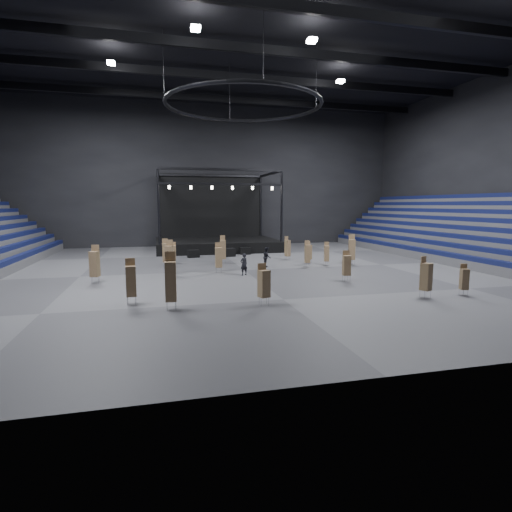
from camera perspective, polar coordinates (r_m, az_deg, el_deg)
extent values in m
plane|color=#49494B|center=(32.64, -1.70, -2.03)|extent=(50.00, 50.00, 0.00)
cube|color=black|center=(34.61, -1.83, 28.84)|extent=(50.00, 42.00, 0.20)
cube|color=black|center=(53.05, -6.61, 11.28)|extent=(50.00, 0.20, 18.00)
cube|color=black|center=(13.01, 19.84, 23.40)|extent=(50.00, 0.20, 18.00)
cube|color=black|center=(44.87, 31.94, 10.96)|extent=(0.20, 42.00, 18.00)
cube|color=#4E4E51|center=(42.53, 27.77, -0.18)|extent=(7.20, 40.00, 0.75)
cube|color=#0C0F36|center=(40.36, 24.32, 0.48)|extent=(0.59, 40.00, 0.40)
cube|color=#4E4E51|center=(42.78, 28.25, 0.34)|extent=(6.30, 40.00, 1.50)
cube|color=#0C0F36|center=(40.85, 25.37, 1.56)|extent=(0.59, 40.00, 0.40)
cube|color=#4E4E51|center=(43.05, 28.72, 0.85)|extent=(5.40, 40.00, 2.25)
cube|color=#0C0F36|center=(41.36, 26.40, 2.61)|extent=(0.59, 40.00, 0.40)
cube|color=#4E4E51|center=(43.32, 29.19, 1.36)|extent=(4.50, 40.00, 3.00)
cube|color=#0C0F36|center=(41.90, 27.40, 3.63)|extent=(0.59, 40.00, 0.40)
cube|color=#4E4E51|center=(43.59, 29.66, 1.86)|extent=(3.60, 40.00, 3.75)
cube|color=#0C0F36|center=(42.47, 28.37, 4.62)|extent=(0.59, 40.00, 0.40)
cube|color=#4E4E51|center=(43.88, 30.11, 2.35)|extent=(2.70, 40.00, 4.50)
cube|color=#0C0F36|center=(43.06, 29.33, 5.59)|extent=(0.59, 40.00, 0.40)
cube|color=#4E4E51|center=(44.17, 30.57, 2.83)|extent=(1.80, 40.00, 5.25)
cube|color=#0C0F36|center=(43.68, 30.26, 6.53)|extent=(0.59, 40.00, 0.40)
cube|color=#4E4E51|center=(44.46, 31.01, 3.31)|extent=(0.90, 40.00, 6.00)
cube|color=#0C0F36|center=(44.31, 31.16, 7.44)|extent=(0.59, 40.00, 0.40)
cube|color=black|center=(47.70, -5.63, 1.63)|extent=(14.00, 10.00, 1.20)
cube|color=black|center=(52.23, -6.45, 7.17)|extent=(13.30, 0.30, 8.00)
cylinder|color=black|center=(42.39, -13.72, 6.84)|extent=(0.24, 0.24, 7.80)
cylinder|color=black|center=(51.59, -13.76, 6.89)|extent=(0.24, 0.24, 7.80)
cylinder|color=black|center=(44.44, 3.68, 7.05)|extent=(0.24, 0.24, 7.80)
cylinder|color=black|center=(53.29, 0.69, 7.11)|extent=(0.24, 0.24, 7.80)
cube|color=black|center=(43.08, -4.87, 12.22)|extent=(13.40, 0.25, 0.25)
cube|color=black|center=(52.16, -6.48, 11.35)|extent=(13.40, 0.25, 0.25)
cube|color=black|center=(42.98, -4.85, 10.23)|extent=(13.40, 0.20, 0.20)
cylinder|color=white|center=(42.44, -12.30, 9.59)|extent=(0.24, 0.24, 0.35)
cylinder|color=white|center=(42.56, -9.30, 9.65)|extent=(0.24, 0.24, 0.35)
cylinder|color=white|center=(42.80, -6.32, 9.69)|extent=(0.24, 0.24, 0.35)
cylinder|color=white|center=(43.15, -3.38, 9.70)|extent=(0.24, 0.24, 0.35)
cylinder|color=white|center=(43.60, -0.49, 9.69)|extent=(0.24, 0.24, 0.35)
cylinder|color=white|center=(44.16, 2.33, 9.65)|extent=(0.24, 0.24, 0.35)
torus|color=black|center=(33.11, -1.79, 20.76)|extent=(12.30, 12.30, 0.30)
cylinder|color=black|center=(35.47, 8.62, 23.95)|extent=(0.04, 0.04, 5.00)
cylinder|color=black|center=(39.43, -3.78, 22.30)|extent=(0.04, 0.04, 5.00)
cylinder|color=black|center=(33.10, -13.10, 25.08)|extent=(0.04, 0.04, 5.00)
cylinder|color=black|center=(28.27, 1.07, 28.47)|extent=(0.04, 0.04, 5.00)
cube|color=black|center=(28.05, 1.71, 32.42)|extent=(49.00, 0.35, 0.70)
cube|color=black|center=(34.33, -1.82, 27.60)|extent=(49.00, 0.35, 0.70)
cube|color=black|center=(40.84, -4.07, 24.24)|extent=(49.00, 0.35, 0.70)
cube|color=black|center=(48.46, -5.80, 21.50)|extent=(49.00, 0.35, 0.70)
cube|color=white|center=(37.38, -20.00, 24.50)|extent=(0.60, 0.60, 0.25)
cube|color=white|center=(40.84, 11.97, 23.23)|extent=(0.60, 0.60, 0.25)
cube|color=white|center=(29.84, -8.63, 29.49)|extent=(0.60, 0.60, 0.25)
cube|color=white|center=(31.60, 7.99, 28.20)|extent=(0.60, 0.60, 0.25)
cube|color=black|center=(40.80, -8.91, 0.32)|extent=(1.25, 0.78, 0.77)
cube|color=black|center=(41.13, -3.91, 0.50)|extent=(1.42, 0.99, 0.86)
cube|color=black|center=(42.86, -1.52, 0.73)|extent=(1.14, 0.58, 0.76)
cylinder|color=silver|center=(36.46, 7.36, -0.80)|extent=(0.03, 0.03, 0.37)
cylinder|color=silver|center=(36.79, 7.16, -0.72)|extent=(0.03, 0.03, 0.37)
cylinder|color=silver|center=(36.59, 7.88, -0.78)|extent=(0.03, 0.03, 0.37)
cylinder|color=silver|center=(36.92, 7.68, -0.71)|extent=(0.03, 0.03, 0.37)
cube|color=#917050|center=(36.58, 7.54, 0.57)|extent=(0.50, 0.50, 1.32)
cube|color=#917050|center=(36.68, 7.42, 1.55)|extent=(0.43, 0.11, 0.73)
cylinder|color=silver|center=(30.59, -12.64, -2.43)|extent=(0.03, 0.03, 0.43)
cylinder|color=silver|center=(30.99, -12.65, -2.31)|extent=(0.03, 0.03, 0.43)
cylinder|color=silver|center=(30.60, -11.88, -2.41)|extent=(0.03, 0.03, 0.43)
cylinder|color=silver|center=(31.00, -11.91, -2.29)|extent=(0.03, 0.03, 0.43)
cube|color=#917050|center=(30.63, -12.33, -0.28)|extent=(0.64, 0.64, 1.83)
cube|color=#917050|center=(30.73, -12.26, 1.36)|extent=(0.49, 0.21, 1.00)
cylinder|color=silver|center=(28.38, 12.58, -3.20)|extent=(0.03, 0.03, 0.42)
cylinder|color=silver|center=(28.73, 12.23, -3.06)|extent=(0.03, 0.03, 0.42)
cylinder|color=silver|center=(28.56, 13.29, -3.15)|extent=(0.03, 0.03, 0.42)
cylinder|color=silver|center=(28.90, 12.94, -3.02)|extent=(0.03, 0.03, 0.42)
cube|color=#917050|center=(28.50, 12.81, -1.31)|extent=(0.58, 0.58, 1.40)
cube|color=#917050|center=(28.61, 12.73, 0.03)|extent=(0.48, 0.14, 0.77)
cylinder|color=silver|center=(36.34, -4.98, -0.78)|extent=(0.03, 0.03, 0.39)
cylinder|color=silver|center=(36.71, -5.07, -0.70)|extent=(0.03, 0.03, 0.39)
cylinder|color=silver|center=(36.40, -4.39, -0.76)|extent=(0.03, 0.03, 0.39)
cylinder|color=silver|center=(36.77, -4.49, -0.68)|extent=(0.03, 0.03, 0.39)
cube|color=#917050|center=(36.42, -4.75, 0.92)|extent=(0.49, 0.49, 1.72)
cube|color=#917050|center=(36.54, -4.80, 2.21)|extent=(0.45, 0.07, 0.95)
cylinder|color=silver|center=(29.14, -22.44, -3.27)|extent=(0.03, 0.03, 0.45)
cylinder|color=silver|center=(29.56, -22.32, -3.12)|extent=(0.03, 0.03, 0.45)
cylinder|color=silver|center=(29.08, -21.60, -3.25)|extent=(0.03, 0.03, 0.45)
cylinder|color=silver|center=(29.50, -21.49, -3.10)|extent=(0.03, 0.03, 0.45)
cube|color=#917050|center=(29.15, -22.06, -1.07)|extent=(0.68, 0.68, 1.73)
cube|color=#917050|center=(29.25, -21.96, 0.57)|extent=(0.52, 0.21, 0.95)
cylinder|color=silver|center=(36.35, 13.33, -0.90)|extent=(0.03, 0.03, 0.46)
cylinder|color=silver|center=(36.73, 13.02, -0.81)|extent=(0.03, 0.03, 0.46)
cylinder|color=silver|center=(36.55, 13.93, -0.87)|extent=(0.03, 0.03, 0.46)
cylinder|color=silver|center=(36.93, 13.62, -0.78)|extent=(0.03, 0.03, 0.46)
cube|color=#917050|center=(36.50, 13.53, 0.90)|extent=(0.69, 0.69, 1.79)
cube|color=#917050|center=(36.64, 13.51, 2.25)|extent=(0.52, 0.23, 0.98)
cylinder|color=silver|center=(24.73, 22.92, -5.14)|extent=(0.03, 0.03, 0.43)
cylinder|color=silver|center=(25.05, 22.36, -4.95)|extent=(0.03, 0.03, 0.43)
cylinder|color=silver|center=(24.98, 23.68, -5.06)|extent=(0.03, 0.03, 0.43)
cylinder|color=silver|center=(25.30, 23.12, -4.88)|extent=(0.03, 0.03, 0.43)
cube|color=#917050|center=(24.83, 23.14, -2.75)|extent=(0.68, 0.68, 1.57)
cube|color=#917050|center=(24.82, 22.79, -1.01)|extent=(0.48, 0.26, 0.86)
cylinder|color=silver|center=(36.85, -11.97, -0.81)|extent=(0.03, 0.03, 0.39)
cylinder|color=silver|center=(37.21, -11.99, -0.73)|extent=(0.03, 0.03, 0.39)
cylinder|color=silver|center=(36.86, -11.40, -0.79)|extent=(0.03, 0.03, 0.39)
cylinder|color=silver|center=(37.22, -11.43, -0.71)|extent=(0.03, 0.03, 0.39)
cube|color=#917050|center=(36.93, -11.73, 0.51)|extent=(0.50, 0.50, 1.27)
cube|color=#917050|center=(37.06, -11.74, 1.45)|extent=(0.45, 0.09, 0.70)
cylinder|color=silver|center=(34.50, 7.18, -1.29)|extent=(0.03, 0.03, 0.35)
cylinder|color=silver|center=(34.80, 6.99, -1.21)|extent=(0.03, 0.03, 0.35)
cylinder|color=silver|center=(34.61, 7.69, -1.26)|extent=(0.03, 0.03, 0.35)
cylinder|color=silver|center=(34.92, 7.49, -1.19)|extent=(0.03, 0.03, 0.35)
cube|color=#917050|center=(34.58, 7.36, 0.31)|extent=(0.43, 0.43, 1.54)
cube|color=#917050|center=(34.66, 7.29, 1.53)|extent=(0.40, 0.06, 0.85)
cylinder|color=silver|center=(35.16, -13.10, -1.21)|extent=(0.03, 0.03, 0.41)
cylinder|color=silver|center=(35.54, -13.11, -1.11)|extent=(0.03, 0.03, 0.41)
cylinder|color=silver|center=(35.17, -12.47, -1.19)|extent=(0.03, 0.03, 0.41)
cylinder|color=silver|center=(35.55, -12.48, -1.10)|extent=(0.03, 0.03, 0.41)
cube|color=#917050|center=(35.22, -12.84, 0.48)|extent=(0.50, 0.50, 1.61)
cube|color=#917050|center=(35.35, -12.87, 1.73)|extent=(0.47, 0.07, 0.89)
cylinder|color=silver|center=(38.57, 4.36, -0.33)|extent=(0.03, 0.03, 0.36)
cylinder|color=silver|center=(38.89, 4.20, -0.27)|extent=(0.03, 0.03, 0.36)
cylinder|color=silver|center=(38.67, 4.83, -0.31)|extent=(0.03, 0.03, 0.36)
cylinder|color=silver|center=(38.99, 4.68, -0.25)|extent=(0.03, 0.03, 0.36)
cube|color=#917050|center=(38.66, 4.53, 1.12)|extent=(0.57, 0.57, 1.56)
cube|color=#917050|center=(38.72, 4.36, 2.21)|extent=(0.40, 0.22, 0.86)
cylinder|color=silver|center=(21.13, 0.74, -6.61)|extent=(0.03, 0.03, 0.43)
cylinder|color=silver|center=(21.52, 0.46, -6.35)|extent=(0.03, 0.03, 0.43)
cylinder|color=silver|center=(21.23, 1.82, -6.54)|extent=(0.03, 0.03, 0.43)
cylinder|color=silver|center=(21.62, 1.52, -6.29)|extent=(0.03, 0.03, 0.43)
cube|color=#917050|center=(21.17, 1.14, -3.97)|extent=(0.65, 0.65, 1.45)
cube|color=#917050|center=(21.23, 0.83, -2.08)|extent=(0.50, 0.21, 0.80)
cylinder|color=silver|center=(22.38, -17.90, -6.17)|extent=(0.03, 0.03, 0.44)
cylinder|color=silver|center=(22.78, -17.83, -5.93)|extent=(0.03, 0.03, 0.44)
cylinder|color=silver|center=(22.35, -16.83, -6.15)|extent=(0.03, 0.03, 0.44)
cylinder|color=silver|center=(22.76, -16.78, -5.91)|extent=(0.03, 0.03, 0.44)
cube|color=#917050|center=(22.35, -17.44, -3.45)|extent=(0.56, 0.56, 1.64)
cube|color=#917050|center=(22.44, -17.52, -1.42)|extent=(0.51, 0.11, 0.90)
cylinder|color=silver|center=(20.66, -12.58, -7.08)|extent=(0.03, 0.03, 0.46)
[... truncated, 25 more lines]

